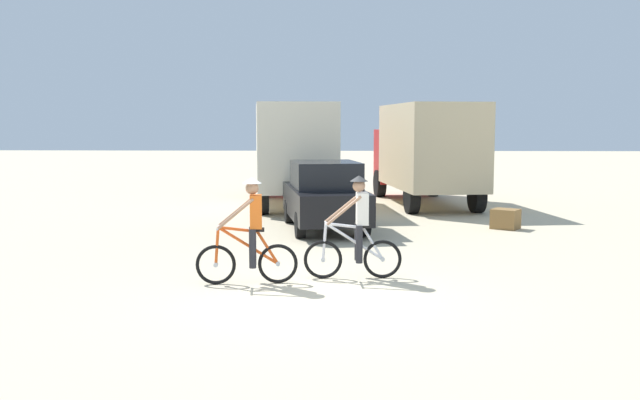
# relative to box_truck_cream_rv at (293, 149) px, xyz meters

# --- Properties ---
(ground_plane) EXTENTS (120.00, 120.00, 0.00)m
(ground_plane) POSITION_rel_box_truck_cream_rv_xyz_m (1.32, -12.51, -1.87)
(ground_plane) COLOR beige
(box_truck_cream_rv) EXTENTS (3.19, 6.99, 3.35)m
(box_truck_cream_rv) POSITION_rel_box_truck_cream_rv_xyz_m (0.00, 0.00, 0.00)
(box_truck_cream_rv) COLOR beige
(box_truck_cream_rv) RESTS_ON ground
(box_truck_tan_camper) EXTENTS (3.28, 7.01, 3.35)m
(box_truck_tan_camper) POSITION_rel_box_truck_cream_rv_xyz_m (4.44, 0.32, 0.00)
(box_truck_tan_camper) COLOR #CCB78E
(box_truck_tan_camper) RESTS_ON ground
(sedan_parked) EXTENTS (2.48, 4.45, 1.76)m
(sedan_parked) POSITION_rel_box_truck_cream_rv_xyz_m (1.21, -5.38, -0.99)
(sedan_parked) COLOR black
(sedan_parked) RESTS_ON ground
(cyclist_orange_shirt) EXTENTS (1.73, 0.52, 1.82)m
(cyclist_orange_shirt) POSITION_rel_box_truck_cream_rv_xyz_m (0.13, -11.57, -1.03)
(cyclist_orange_shirt) COLOR black
(cyclist_orange_shirt) RESTS_ON ground
(cyclist_cowboy_hat) EXTENTS (1.73, 0.52, 1.82)m
(cyclist_cowboy_hat) POSITION_rel_box_truck_cream_rv_xyz_m (1.93, -11.08, -1.03)
(cyclist_cowboy_hat) COLOR black
(cyclist_cowboy_hat) RESTS_ON ground
(supply_crate) EXTENTS (0.84, 0.81, 0.52)m
(supply_crate) POSITION_rel_box_truck_cream_rv_xyz_m (5.90, -5.09, -1.62)
(supply_crate) COLOR olive
(supply_crate) RESTS_ON ground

